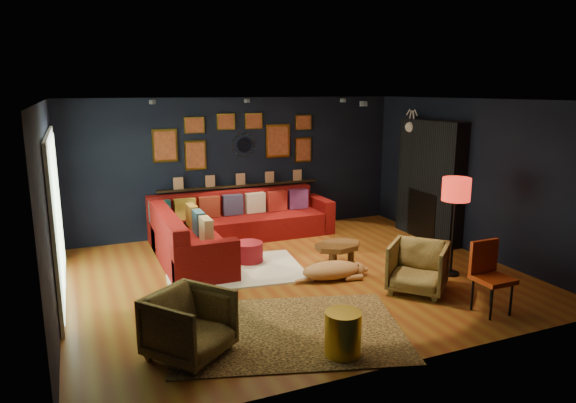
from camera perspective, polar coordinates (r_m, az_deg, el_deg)
name	(u,v)px	position (r m, az deg, el deg)	size (l,w,h in m)	color
floor	(296,276)	(7.80, 0.90, -8.24)	(6.50, 6.50, 0.00)	brown
room_walls	(296,171)	(7.39, 0.94, 3.40)	(6.50, 6.50, 6.50)	black
sectional	(223,230)	(9.13, -7.24, -3.13)	(3.41, 2.69, 0.86)	maroon
ledge	(240,186)	(9.98, -5.30, 1.77)	(3.20, 0.12, 0.04)	black
gallery_wall	(238,140)	(9.89, -5.54, 6.86)	(3.15, 0.04, 1.02)	gold
sunburst_mirror	(244,145)	(9.94, -4.91, 6.28)	(0.47, 0.16, 0.47)	silver
fireplace	(429,185)	(9.85, 15.44, 1.83)	(0.31, 1.60, 2.20)	black
deer_head	(418,127)	(10.14, 14.22, 8.06)	(0.50, 0.28, 0.45)	white
sliding_door	(57,216)	(7.47, -24.32, -1.48)	(0.06, 2.80, 2.20)	white
ceiling_spots	(276,102)	(8.04, -1.38, 11.04)	(3.30, 2.50, 0.06)	black
shag_rug	(235,270)	(8.02, -5.93, -7.62)	(2.06, 1.50, 0.03)	silver
leopard_rug	(289,330)	(6.14, 0.14, -14.10)	(2.60, 1.86, 0.01)	#B08043
coffee_table	(338,248)	(7.98, 5.59, -5.22)	(0.89, 0.74, 0.39)	#563114
pouf	(248,252)	(8.33, -4.44, -5.59)	(0.47, 0.47, 0.31)	maroon
armchair_left	(189,322)	(5.56, -10.91, -12.98)	(0.75, 0.70, 0.77)	#B89348
armchair_right	(418,265)	(7.33, 14.24, -6.84)	(0.74, 0.69, 0.76)	#B89348
gold_stool	(343,334)	(5.57, 6.12, -14.41)	(0.39, 0.39, 0.49)	gold
orange_chair	(489,271)	(6.93, 21.43, -7.16)	(0.43, 0.43, 0.90)	black
floor_lamp	(456,194)	(7.90, 18.16, 0.78)	(0.41, 0.41, 1.49)	black
dog	(331,267)	(7.59, 4.83, -7.25)	(1.19, 0.58, 0.38)	#B47647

